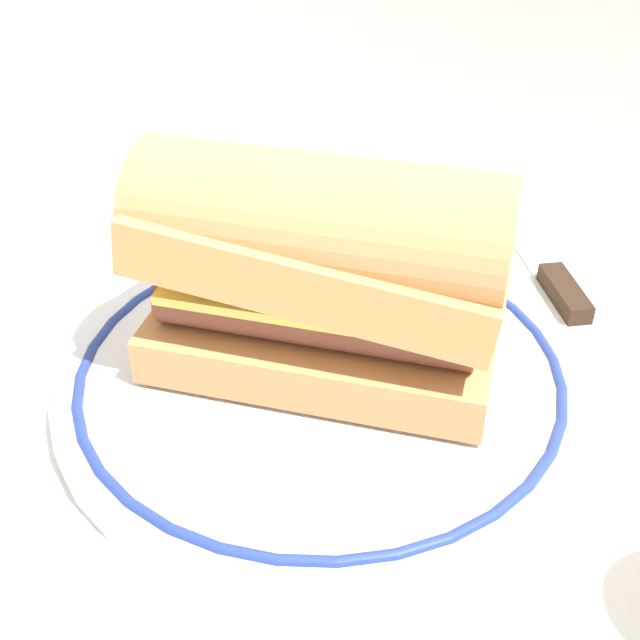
% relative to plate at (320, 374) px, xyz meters
% --- Properties ---
extents(ground_plane, '(1.50, 1.50, 0.00)m').
position_rel_plate_xyz_m(ground_plane, '(0.02, -0.03, -0.01)').
color(ground_plane, silver).
extents(plate, '(0.29, 0.29, 0.01)m').
position_rel_plate_xyz_m(plate, '(0.00, 0.00, 0.00)').
color(plate, white).
rests_on(plate, ground_plane).
extents(sausage_sandwich, '(0.20, 0.13, 0.12)m').
position_rel_plate_xyz_m(sausage_sandwich, '(-0.00, 0.00, 0.07)').
color(sausage_sandwich, tan).
rests_on(sausage_sandwich, plate).
extents(butter_knife, '(0.10, 0.12, 0.01)m').
position_rel_plate_xyz_m(butter_knife, '(0.07, 0.17, -0.00)').
color(butter_knife, silver).
rests_on(butter_knife, ground_plane).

